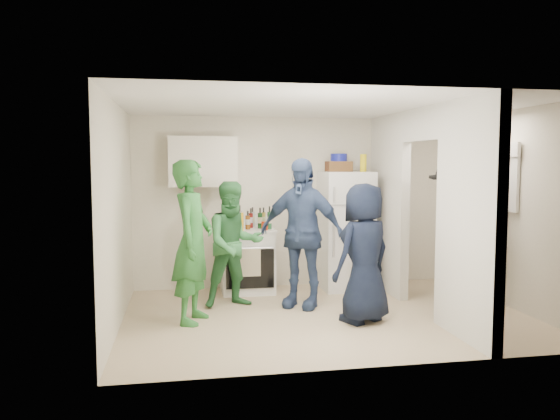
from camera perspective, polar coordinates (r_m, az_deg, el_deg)
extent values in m
plane|color=tan|center=(6.72, 4.87, -10.91)|extent=(4.80, 4.80, 0.00)
plane|color=silver|center=(8.14, 1.84, 0.83)|extent=(4.80, 0.00, 4.80)
plane|color=silver|center=(4.88, 10.16, -2.00)|extent=(4.80, 0.00, 4.80)
plane|color=silver|center=(6.31, -16.60, -0.57)|extent=(0.00, 3.40, 3.40)
plane|color=silver|center=(7.48, 23.00, 0.08)|extent=(0.00, 3.40, 3.40)
plane|color=white|center=(6.50, 5.04, 10.81)|extent=(4.80, 4.80, 0.00)
cube|color=silver|center=(7.91, 11.29, 0.62)|extent=(0.12, 1.20, 2.50)
cube|color=silver|center=(5.92, 19.07, -0.98)|extent=(0.12, 1.20, 2.50)
cube|color=silver|center=(6.89, 14.81, 8.66)|extent=(0.12, 1.00, 0.40)
cube|color=white|center=(7.78, -3.43, -5.28)|extent=(0.76, 0.63, 0.91)
cube|color=silver|center=(7.77, -8.07, 5.02)|extent=(0.95, 0.34, 0.70)
cube|color=white|center=(7.99, 6.88, -2.14)|extent=(0.70, 0.68, 1.71)
cube|color=brown|center=(7.95, 6.15, 4.54)|extent=(0.35, 0.25, 0.15)
cylinder|color=navy|center=(7.95, 6.16, 5.48)|extent=(0.24, 0.24, 0.11)
cylinder|color=yellow|center=(7.90, 8.70, 4.87)|extent=(0.09, 0.09, 0.25)
cylinder|color=white|center=(8.11, 2.22, 4.00)|extent=(0.22, 0.02, 0.22)
cube|color=olive|center=(8.08, 1.91, 1.51)|extent=(0.35, 0.08, 0.03)
cube|color=black|center=(7.62, 22.15, 3.20)|extent=(0.03, 0.70, 0.80)
cube|color=white|center=(7.61, 22.05, 3.20)|extent=(0.04, 0.76, 0.86)
cube|color=white|center=(7.60, 21.98, 5.84)|extent=(0.04, 0.82, 0.18)
cylinder|color=gold|center=(7.47, -4.17, -1.24)|extent=(0.09, 0.09, 0.25)
cylinder|color=#A9290B|center=(7.54, -1.61, -1.67)|extent=(0.09, 0.09, 0.12)
imported|color=#307836|center=(6.33, -9.10, -3.27)|extent=(0.64, 0.79, 1.87)
imported|color=#387F3F|center=(6.98, -4.83, -3.58)|extent=(0.89, 0.76, 1.60)
imported|color=#364F77|center=(6.92, 2.21, -2.41)|extent=(1.18, 1.01, 1.90)
imported|color=black|center=(6.35, 8.77, -4.47)|extent=(0.93, 0.82, 1.60)
imported|color=black|center=(7.38, 17.85, -2.20)|extent=(1.27, 1.41, 1.89)
cylinder|color=brown|center=(7.80, -5.71, -0.84)|extent=(0.08, 0.08, 0.29)
cylinder|color=#204416|center=(7.62, -4.85, -0.88)|extent=(0.06, 0.06, 0.32)
cylinder|color=#979EA3|center=(7.84, -4.25, -0.69)|extent=(0.08, 0.08, 0.32)
cylinder|color=brown|center=(7.64, -3.39, -1.06)|extent=(0.07, 0.07, 0.26)
cylinder|color=#A2AAB3|center=(7.88, -2.88, -0.76)|extent=(0.06, 0.06, 0.29)
cylinder|color=#14381A|center=(7.74, -2.10, -0.85)|extent=(0.07, 0.07, 0.29)
cylinder|color=olive|center=(7.89, -1.73, -0.77)|extent=(0.06, 0.06, 0.29)
cylinder|color=silver|center=(7.56, -5.76, -0.99)|extent=(0.06, 0.06, 0.30)
cylinder|color=#59100F|center=(7.82, -3.06, -0.84)|extent=(0.06, 0.06, 0.28)
cylinder|color=#1E592E|center=(7.65, -1.10, -0.80)|extent=(0.06, 0.06, 0.32)
cylinder|color=#965E22|center=(7.70, -5.20, -0.96)|extent=(0.06, 0.06, 0.28)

